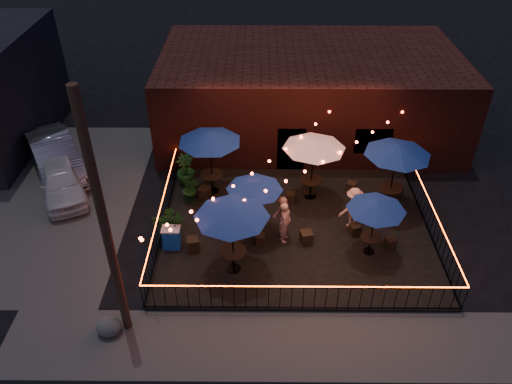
% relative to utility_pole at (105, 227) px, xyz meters
% --- Properties ---
extents(ground, '(110.00, 110.00, 0.00)m').
position_rel_utility_pole_xyz_m(ground, '(5.40, 2.60, -4.00)').
color(ground, black).
rests_on(ground, ground).
extents(patio, '(10.00, 8.00, 0.15)m').
position_rel_utility_pole_xyz_m(patio, '(5.40, 4.60, -3.92)').
color(patio, black).
rests_on(patio, ground).
extents(sidewalk, '(18.00, 2.50, 0.05)m').
position_rel_utility_pole_xyz_m(sidewalk, '(5.40, -0.65, -3.98)').
color(sidewalk, '#494743').
rests_on(sidewalk, ground).
extents(parking_lot, '(11.00, 12.00, 0.02)m').
position_rel_utility_pole_xyz_m(parking_lot, '(-6.60, 6.60, -3.99)').
color(parking_lot, '#494743').
rests_on(parking_lot, ground).
extents(brick_building, '(14.00, 8.00, 4.00)m').
position_rel_utility_pole_xyz_m(brick_building, '(6.40, 12.59, -2.00)').
color(brick_building, '#3D1610').
rests_on(brick_building, ground).
extents(utility_pole, '(0.26, 0.26, 8.00)m').
position_rel_utility_pole_xyz_m(utility_pole, '(0.00, 0.00, 0.00)').
color(utility_pole, '#362216').
rests_on(utility_pole, ground).
extents(fence_front, '(10.00, 0.04, 1.04)m').
position_rel_utility_pole_xyz_m(fence_front, '(5.40, 0.60, -3.34)').
color(fence_front, black).
rests_on(fence_front, patio).
extents(fence_left, '(0.04, 8.00, 1.04)m').
position_rel_utility_pole_xyz_m(fence_left, '(0.40, 4.60, -3.34)').
color(fence_left, black).
rests_on(fence_left, patio).
extents(fence_right, '(0.04, 8.00, 1.04)m').
position_rel_utility_pole_xyz_m(fence_right, '(10.40, 4.60, -3.34)').
color(fence_right, black).
rests_on(fence_right, patio).
extents(festoon_lights, '(10.02, 8.72, 1.32)m').
position_rel_utility_pole_xyz_m(festoon_lights, '(4.39, 4.30, -1.48)').
color(festoon_lights, red).
rests_on(festoon_lights, ground).
extents(cafe_table_0, '(2.48, 2.48, 2.71)m').
position_rel_utility_pole_xyz_m(cafe_table_0, '(3.16, 2.37, -1.38)').
color(cafe_table_0, black).
rests_on(cafe_table_0, patio).
extents(cafe_table_1, '(3.27, 3.27, 2.78)m').
position_rel_utility_pole_xyz_m(cafe_table_1, '(2.08, 6.94, -1.32)').
color(cafe_table_1, black).
rests_on(cafe_table_1, patio).
extents(cafe_table_2, '(2.14, 2.14, 2.26)m').
position_rel_utility_pole_xyz_m(cafe_table_2, '(3.86, 4.39, -1.79)').
color(cafe_table_2, black).
rests_on(cafe_table_2, patio).
extents(cafe_table_3, '(2.54, 2.54, 2.71)m').
position_rel_utility_pole_xyz_m(cafe_table_3, '(6.12, 6.59, -1.37)').
color(cafe_table_3, black).
rests_on(cafe_table_3, patio).
extents(cafe_table_4, '(2.36, 2.36, 2.23)m').
position_rel_utility_pole_xyz_m(cafe_table_4, '(7.96, 3.29, -1.81)').
color(cafe_table_4, black).
rests_on(cafe_table_4, patio).
extents(cafe_table_5, '(2.58, 2.58, 2.79)m').
position_rel_utility_pole_xyz_m(cafe_table_5, '(9.20, 6.05, -1.30)').
color(cafe_table_5, black).
rests_on(cafe_table_5, patio).
extents(bistro_chair_0, '(0.48, 0.48, 0.49)m').
position_rel_utility_pole_xyz_m(bistro_chair_0, '(1.66, 3.34, -3.60)').
color(bistro_chair_0, black).
rests_on(bistro_chair_0, patio).
extents(bistro_chair_1, '(0.50, 0.50, 0.48)m').
position_rel_utility_pole_xyz_m(bistro_chair_1, '(3.13, 3.13, -3.61)').
color(bistro_chair_1, black).
rests_on(bistro_chair_1, patio).
extents(bistro_chair_2, '(0.55, 0.55, 0.51)m').
position_rel_utility_pole_xyz_m(bistro_chair_2, '(1.79, 6.45, -3.59)').
color(bistro_chair_2, black).
rests_on(bistro_chair_2, patio).
extents(bistro_chair_3, '(0.36, 0.36, 0.40)m').
position_rel_utility_pole_xyz_m(bistro_chair_3, '(3.27, 5.84, -3.65)').
color(bistro_chair_3, black).
rests_on(bistro_chair_3, patio).
extents(bistro_chair_4, '(0.34, 0.34, 0.40)m').
position_rel_utility_pole_xyz_m(bistro_chair_4, '(4.07, 3.70, -3.65)').
color(bistro_chair_4, black).
rests_on(bistro_chair_4, patio).
extents(bistro_chair_5, '(0.50, 0.50, 0.49)m').
position_rel_utility_pole_xyz_m(bistro_chair_5, '(5.75, 3.75, -3.61)').
color(bistro_chair_5, black).
rests_on(bistro_chair_5, patio).
extents(bistro_chair_6, '(0.36, 0.36, 0.41)m').
position_rel_utility_pole_xyz_m(bistro_chair_6, '(5.28, 6.23, -3.65)').
color(bistro_chair_6, black).
rests_on(bistro_chair_6, patio).
extents(bistro_chair_7, '(0.46, 0.46, 0.49)m').
position_rel_utility_pole_xyz_m(bistro_chair_7, '(6.05, 6.84, -3.60)').
color(bistro_chair_7, black).
rests_on(bistro_chair_7, patio).
extents(bistro_chair_8, '(0.43, 0.43, 0.41)m').
position_rel_utility_pole_xyz_m(bistro_chair_8, '(7.59, 4.25, -3.64)').
color(bistro_chair_8, black).
rests_on(bistro_chair_8, patio).
extents(bistro_chair_9, '(0.44, 0.44, 0.40)m').
position_rel_utility_pole_xyz_m(bistro_chair_9, '(8.74, 3.51, -3.65)').
color(bistro_chair_9, black).
rests_on(bistro_chair_9, patio).
extents(bistro_chair_10, '(0.49, 0.49, 0.45)m').
position_rel_utility_pole_xyz_m(bistro_chair_10, '(7.86, 6.95, -3.63)').
color(bistro_chair_10, black).
rests_on(bistro_chair_10, patio).
extents(bistro_chair_11, '(0.46, 0.46, 0.42)m').
position_rel_utility_pole_xyz_m(bistro_chair_11, '(9.71, 6.72, -3.64)').
color(bistro_chair_11, black).
rests_on(bistro_chair_11, patio).
extents(patron_a, '(0.49, 0.66, 1.65)m').
position_rel_utility_pole_xyz_m(patron_a, '(4.95, 3.91, -3.02)').
color(patron_a, tan).
rests_on(patron_a, patio).
extents(patron_b, '(0.69, 0.87, 1.74)m').
position_rel_utility_pole_xyz_m(patron_b, '(4.84, 4.09, -2.98)').
color(patron_b, '#D9A089').
rests_on(patron_b, patio).
extents(patron_c, '(1.25, 0.98, 1.70)m').
position_rel_utility_pole_xyz_m(patron_c, '(7.53, 4.73, -3.00)').
color(patron_c, '#DBA08C').
rests_on(patron_c, patio).
extents(potted_shrub_a, '(1.33, 1.19, 1.35)m').
position_rel_utility_pole_xyz_m(potted_shrub_a, '(0.80, 4.03, -3.18)').
color(potted_shrub_a, '#1A3E0D').
rests_on(potted_shrub_a, patio).
extents(potted_shrub_b, '(0.84, 0.77, 1.24)m').
position_rel_utility_pole_xyz_m(potted_shrub_b, '(1.29, 6.15, -3.23)').
color(potted_shrub_b, '#103F0D').
rests_on(potted_shrub_b, patio).
extents(potted_shrub_c, '(0.98, 0.98, 1.36)m').
position_rel_utility_pole_xyz_m(potted_shrub_c, '(0.91, 7.53, -3.17)').
color(potted_shrub_c, '#18360F').
rests_on(potted_shrub_c, patio).
extents(cooler, '(0.66, 0.48, 0.86)m').
position_rel_utility_pole_xyz_m(cooler, '(0.90, 3.48, -3.41)').
color(cooler, blue).
rests_on(cooler, patio).
extents(boulder, '(0.89, 0.77, 0.65)m').
position_rel_utility_pole_xyz_m(boulder, '(-0.48, -0.26, -3.68)').
color(boulder, '#3F403B').
rests_on(boulder, ground).
extents(car_white, '(3.20, 4.38, 1.39)m').
position_rel_utility_pole_xyz_m(car_white, '(-4.15, 6.88, -3.31)').
color(car_white, silver).
rests_on(car_white, ground).
extents(car_silver, '(4.06, 5.12, 1.63)m').
position_rel_utility_pole_xyz_m(car_silver, '(-4.93, 8.56, -3.18)').
color(car_silver, '#A2A3AA').
rests_on(car_silver, ground).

